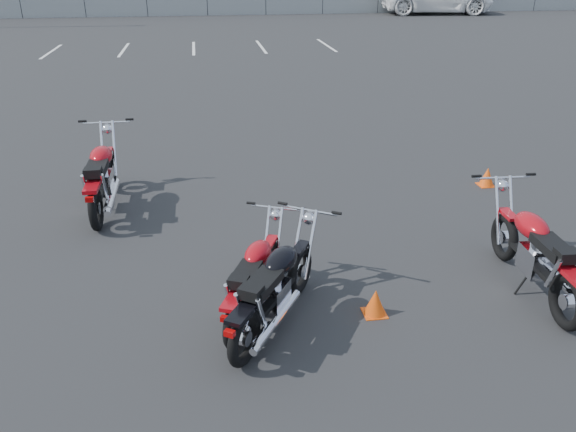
{
  "coord_description": "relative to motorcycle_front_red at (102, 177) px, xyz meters",
  "views": [
    {
      "loc": [
        -0.81,
        -5.89,
        3.7
      ],
      "look_at": [
        0.2,
        0.6,
        0.65
      ],
      "focal_mm": 35.0,
      "sensor_mm": 36.0,
      "label": 1
    }
  ],
  "objects": [
    {
      "name": "ground",
      "position": [
        2.44,
        -2.76,
        -0.53
      ],
      "size": [
        120.0,
        120.0,
        0.0
      ],
      "primitive_type": "plane",
      "color": "black",
      "rests_on": "ground"
    },
    {
      "name": "motorcycle_front_red",
      "position": [
        0.0,
        0.0,
        0.0
      ],
      "size": [
        0.92,
        2.37,
        1.16
      ],
      "color": "black",
      "rests_on": "ground"
    },
    {
      "name": "motorcycle_second_black",
      "position": [
        2.28,
        -3.56,
        -0.07
      ],
      "size": [
        1.46,
        1.94,
        1.02
      ],
      "color": "black",
      "rests_on": "ground"
    },
    {
      "name": "motorcycle_third_red",
      "position": [
        2.08,
        -3.26,
        -0.1
      ],
      "size": [
        1.13,
        1.87,
        0.94
      ],
      "color": "black",
      "rests_on": "ground"
    },
    {
      "name": "motorcycle_rear_red",
      "position": [
        5.44,
        -3.33,
        -0.03
      ],
      "size": [
        0.87,
        2.25,
        1.1
      ],
      "color": "black",
      "rests_on": "ground"
    },
    {
      "name": "training_cone_near",
      "position": [
        6.52,
        -0.04,
        -0.36
      ],
      "size": [
        0.28,
        0.28,
        0.33
      ],
      "color": "#F24E0C",
      "rests_on": "ground"
    },
    {
      "name": "training_cone_extra",
      "position": [
        3.42,
        -3.54,
        -0.37
      ],
      "size": [
        0.26,
        0.26,
        0.31
      ],
      "color": "#F24E0C",
      "rests_on": "ground"
    },
    {
      "name": "chainlink_fence",
      "position": [
        2.44,
        32.24,
        0.37
      ],
      "size": [
        80.06,
        0.06,
        1.8
      ],
      "color": "gray",
      "rests_on": "ground"
    },
    {
      "name": "parking_line_stripes",
      "position": [
        -0.06,
        17.24,
        -0.52
      ],
      "size": [
        15.12,
        4.0,
        0.01
      ],
      "color": "silver",
      "rests_on": "ground"
    }
  ]
}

